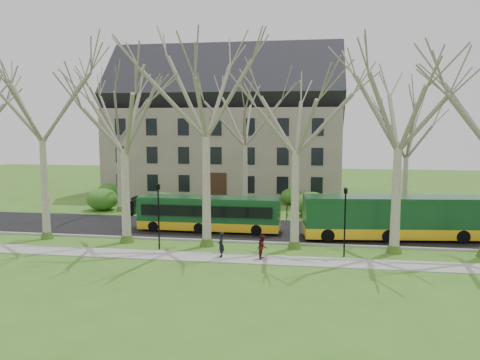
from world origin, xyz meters
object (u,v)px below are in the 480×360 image
object	(u,v)px
bus_lead	(209,213)
pedestrian_b	(263,247)
bus_follow	(393,217)
pedestrian_a	(221,244)

from	to	relation	value
bus_lead	pedestrian_b	size ratio (longest dim) A/B	7.31
bus_lead	bus_follow	size ratio (longest dim) A/B	0.86
pedestrian_a	pedestrian_b	size ratio (longest dim) A/B	1.06
bus_follow	pedestrian_a	size ratio (longest dim) A/B	8.08
bus_follow	pedestrian_b	xyz separation A→B (m)	(-8.73, -6.40, -0.84)
pedestrian_a	bus_follow	bearing A→B (deg)	110.28
pedestrian_b	bus_lead	bearing A→B (deg)	35.34
bus_lead	pedestrian_a	size ratio (longest dim) A/B	6.92
bus_lead	pedestrian_a	bearing A→B (deg)	-71.57
pedestrian_a	pedestrian_b	world-z (taller)	pedestrian_a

